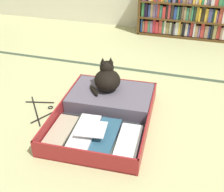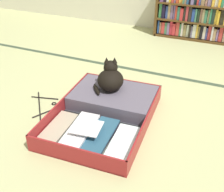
{
  "view_description": "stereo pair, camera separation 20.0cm",
  "coord_description": "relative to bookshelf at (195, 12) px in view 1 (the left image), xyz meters",
  "views": [
    {
      "loc": [
        0.62,
        -1.47,
        1.27
      ],
      "look_at": [
        0.1,
        0.21,
        0.19
      ],
      "focal_mm": 45.56,
      "sensor_mm": 36.0,
      "label": 1
    },
    {
      "loc": [
        0.8,
        -1.4,
        1.27
      ],
      "look_at": [
        0.1,
        0.21,
        0.19
      ],
      "focal_mm": 45.56,
      "sensor_mm": 36.0,
      "label": 2
    }
  ],
  "objects": [
    {
      "name": "ground_plane",
      "position": [
        -0.55,
        -2.24,
        -0.32
      ],
      "size": [
        10.0,
        10.0,
        0.0
      ],
      "primitive_type": "plane",
      "color": "#B5B880"
    },
    {
      "name": "bookshelf",
      "position": [
        0.0,
        0.0,
        0.0
      ],
      "size": [
        1.4,
        0.28,
        0.65
      ],
      "color": "#533719",
      "rests_on": "ground_plane"
    },
    {
      "name": "tatami_border",
      "position": [
        -0.55,
        -1.18,
        -0.32
      ],
      "size": [
        4.8,
        0.05,
        0.0
      ],
      "color": "#384835",
      "rests_on": "ground_plane"
    },
    {
      "name": "black_cat",
      "position": [
        -0.56,
        -1.83,
        -0.1
      ],
      "size": [
        0.29,
        0.3,
        0.26
      ],
      "color": "black",
      "rests_on": "open_suitcase"
    },
    {
      "name": "clothes_hanger",
      "position": [
        -1.03,
        -2.1,
        -0.31
      ],
      "size": [
        0.31,
        0.35,
        0.01
      ],
      "color": "black",
      "rests_on": "ground_plane"
    },
    {
      "name": "open_suitcase",
      "position": [
        -0.51,
        -2.02,
        -0.27
      ],
      "size": [
        0.73,
        0.97,
        0.13
      ],
      "color": "maroon",
      "rests_on": "ground_plane"
    }
  ]
}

